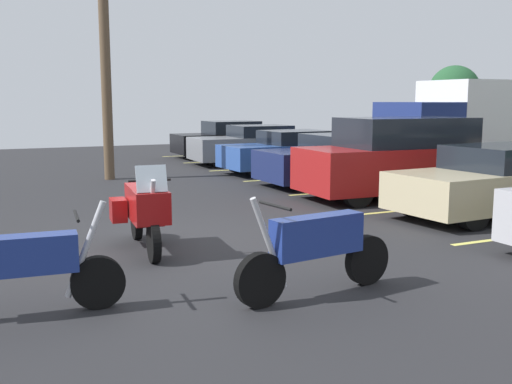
# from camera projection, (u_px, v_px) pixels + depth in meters

# --- Properties ---
(ground) EXTENTS (44.00, 44.00, 0.10)m
(ground) POSITION_uv_depth(u_px,v_px,m) (167.00, 247.00, 9.86)
(ground) COLOR #262628
(motorcycle_touring) EXTENTS (2.21, 0.97, 1.42)m
(motorcycle_touring) POSITION_uv_depth(u_px,v_px,m) (145.00, 209.00, 9.28)
(motorcycle_touring) COLOR black
(motorcycle_touring) RESTS_ON ground
(motorcycle_second) EXTENTS (0.62, 2.22, 1.25)m
(motorcycle_second) POSITION_uv_depth(u_px,v_px,m) (22.00, 268.00, 6.46)
(motorcycle_second) COLOR black
(motorcycle_second) RESTS_ON ground
(motorcycle_third) EXTENTS (0.62, 2.27, 1.29)m
(motorcycle_third) POSITION_uv_depth(u_px,v_px,m) (316.00, 248.00, 7.18)
(motorcycle_third) COLOR black
(motorcycle_third) RESTS_ON ground
(parking_stripes) EXTENTS (25.76, 4.76, 0.01)m
(parking_stripes) POSITION_uv_depth(u_px,v_px,m) (403.00, 197.00, 14.59)
(parking_stripes) COLOR #EAE066
(parking_stripes) RESTS_ON ground
(car_black) EXTENTS (1.88, 4.51, 1.50)m
(car_black) POSITION_uv_depth(u_px,v_px,m) (229.00, 140.00, 24.88)
(car_black) COLOR black
(car_black) RESTS_ON ground
(car_grey) EXTENTS (2.02, 4.45, 1.43)m
(car_grey) POSITION_uv_depth(u_px,v_px,m) (253.00, 145.00, 22.12)
(car_grey) COLOR slate
(car_grey) RESTS_ON ground
(car_blue) EXTENTS (2.04, 4.53, 1.37)m
(car_blue) POSITION_uv_depth(u_px,v_px,m) (290.00, 152.00, 19.47)
(car_blue) COLOR #2D519E
(car_blue) RESTS_ON ground
(car_navy) EXTENTS (1.99, 4.77, 1.41)m
(car_navy) POSITION_uv_depth(u_px,v_px,m) (344.00, 159.00, 16.82)
(car_navy) COLOR navy
(car_navy) RESTS_ON ground
(car_red) EXTENTS (2.07, 4.94, 1.94)m
(car_red) POSITION_uv_depth(u_px,v_px,m) (400.00, 158.00, 14.48)
(car_red) COLOR maroon
(car_red) RESTS_ON ground
(car_champagne) EXTENTS (2.16, 4.96, 1.43)m
(car_champagne) POSITION_uv_depth(u_px,v_px,m) (502.00, 181.00, 12.26)
(car_champagne) COLOR #C1B289
(car_champagne) RESTS_ON ground
(box_truck) EXTENTS (2.48, 6.36, 3.00)m
(box_truck) POSITION_uv_depth(u_px,v_px,m) (475.00, 123.00, 20.39)
(box_truck) COLOR navy
(box_truck) RESTS_ON ground
(utility_pole) EXTENTS (1.32, 1.39, 7.89)m
(utility_pole) POSITION_uv_depth(u_px,v_px,m) (105.00, 40.00, 17.31)
(utility_pole) COLOR brown
(utility_pole) RESTS_ON ground
(tree_rear) EXTENTS (2.59, 2.59, 4.13)m
(tree_rear) POSITION_uv_depth(u_px,v_px,m) (454.00, 91.00, 30.94)
(tree_rear) COLOR #4C3823
(tree_rear) RESTS_ON ground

